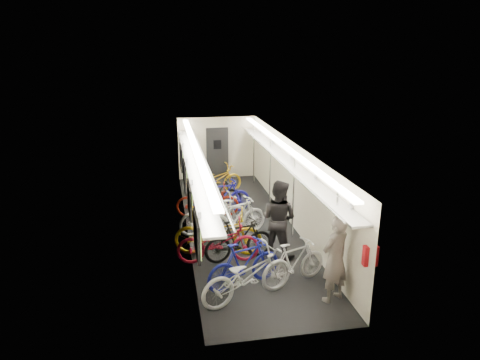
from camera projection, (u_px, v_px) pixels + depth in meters
name	position (u px, v px, depth m)	size (l,w,h in m)	color
train_car_shell	(223.00, 165.00, 12.38)	(10.00, 10.00, 10.00)	black
bicycle_0	(248.00, 275.00, 8.51)	(0.72, 2.07, 1.09)	#B9BABE
bicycle_1	(244.00, 264.00, 9.00)	(0.49, 1.74, 1.05)	navy
bicycle_2	(218.00, 242.00, 10.05)	(0.68, 1.96, 1.03)	maroon
bicycle_3	(239.00, 240.00, 10.16)	(0.49, 1.72, 1.03)	black
bicycle_4	(218.00, 233.00, 10.44)	(0.75, 2.16, 1.13)	#BF9412
bicycle_5	(236.00, 217.00, 11.46)	(0.51, 1.81, 1.09)	silver
bicycle_6	(214.00, 214.00, 11.74)	(0.69, 1.99, 1.05)	#B2B1B6
bicycle_7	(222.00, 197.00, 13.08)	(0.51, 1.80, 1.08)	navy
bicycle_8	(207.00, 201.00, 12.86)	(0.66, 1.90, 1.00)	maroon
bicycle_9	(216.00, 193.00, 13.58)	(0.46, 1.63, 0.98)	black
bicycle_10	(215.00, 180.00, 14.87)	(0.68, 1.96, 1.03)	yellow
bicycle_11	(294.00, 263.00, 9.11)	(0.47, 1.65, 0.99)	#BEBDC0
passenger_near	(335.00, 259.00, 8.40)	(0.66, 0.43, 1.81)	slate
passenger_mid	(278.00, 218.00, 10.28)	(0.93, 0.72, 1.91)	black
backpack	(370.00, 256.00, 7.72)	(0.26, 0.14, 0.38)	red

